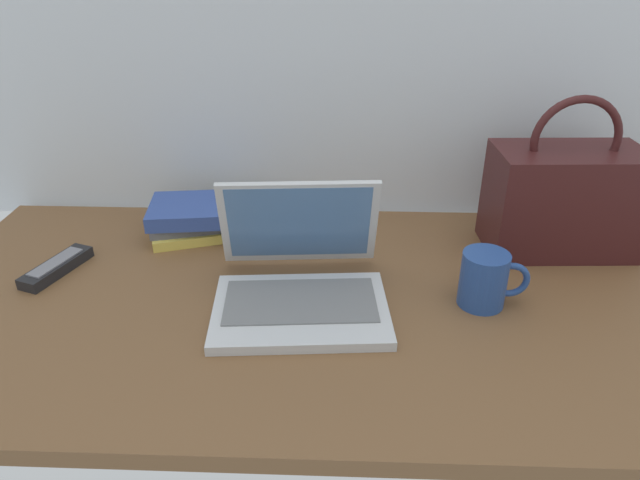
# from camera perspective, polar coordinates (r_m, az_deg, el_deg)

# --- Properties ---
(desk) EXTENTS (1.60, 0.76, 0.03)m
(desk) POSITION_cam_1_polar(r_m,az_deg,el_deg) (1.10, 1.75, -6.27)
(desk) COLOR brown
(desk) RESTS_ON ground
(laptop) EXTENTS (0.33, 0.31, 0.21)m
(laptop) POSITION_cam_1_polar(r_m,az_deg,el_deg) (1.06, -2.03, -3.83)
(laptop) COLOR silver
(laptop) RESTS_ON desk
(coffee_mug) EXTENTS (0.13, 0.08, 0.10)m
(coffee_mug) POSITION_cam_1_polar(r_m,az_deg,el_deg) (1.08, 15.93, -3.69)
(coffee_mug) COLOR #26478C
(coffee_mug) RESTS_ON desk
(remote_control_near) EXTENTS (0.10, 0.17, 0.02)m
(remote_control_near) POSITION_cam_1_polar(r_m,az_deg,el_deg) (1.27, -24.57, -2.43)
(remote_control_near) COLOR black
(remote_control_near) RESTS_ON desk
(handbag) EXTENTS (0.31, 0.17, 0.33)m
(handbag) POSITION_cam_1_polar(r_m,az_deg,el_deg) (1.30, 22.83, 3.82)
(handbag) COLOR #3F1919
(handbag) RESTS_ON desk
(book_stack) EXTENTS (0.24, 0.20, 0.07)m
(book_stack) POSITION_cam_1_polar(r_m,az_deg,el_deg) (1.32, -12.01, 2.14)
(book_stack) COLOR #D8BF4C
(book_stack) RESTS_ON desk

